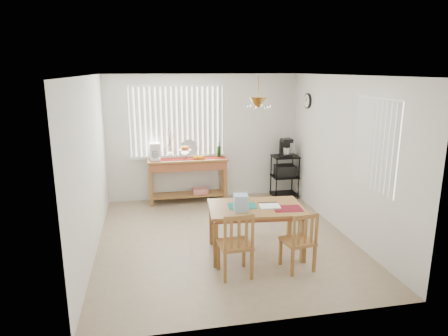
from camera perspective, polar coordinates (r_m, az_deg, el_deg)
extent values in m
cube|color=#9C876A|center=(6.62, 0.06, -10.08)|extent=(4.00, 4.50, 0.01)
cube|color=silver|center=(8.43, -2.96, 4.44)|extent=(4.00, 0.10, 2.60)
cube|color=silver|center=(4.06, 6.37, -6.17)|extent=(4.00, 0.10, 2.60)
cube|color=silver|center=(6.16, -19.01, 0.12)|extent=(0.10, 4.50, 2.60)
cube|color=silver|center=(6.89, 17.06, 1.68)|extent=(0.10, 4.50, 2.60)
cube|color=white|center=(6.04, 0.07, 13.57)|extent=(4.00, 4.50, 0.10)
cube|color=white|center=(8.26, -6.73, 6.62)|extent=(1.90, 0.01, 1.40)
cube|color=white|center=(8.24, -13.00, 6.34)|extent=(0.07, 0.03, 1.40)
cube|color=white|center=(8.23, -12.26, 6.38)|extent=(0.07, 0.03, 1.40)
cube|color=white|center=(8.23, -11.52, 6.41)|extent=(0.07, 0.03, 1.40)
cube|color=white|center=(8.23, -10.78, 6.45)|extent=(0.07, 0.03, 1.40)
cube|color=white|center=(8.23, -10.05, 6.48)|extent=(0.07, 0.03, 1.40)
cube|color=white|center=(8.24, -9.31, 6.51)|extent=(0.07, 0.03, 1.40)
cube|color=white|center=(8.24, -8.57, 6.54)|extent=(0.07, 0.03, 1.40)
cube|color=white|center=(8.24, -7.83, 6.57)|extent=(0.07, 0.03, 1.40)
cube|color=white|center=(8.25, -7.10, 6.60)|extent=(0.07, 0.03, 1.40)
cube|color=white|center=(8.26, -6.36, 6.63)|extent=(0.07, 0.03, 1.40)
cube|color=white|center=(8.27, -5.63, 6.66)|extent=(0.07, 0.03, 1.40)
cube|color=white|center=(8.28, -4.90, 6.68)|extent=(0.07, 0.03, 1.40)
cube|color=white|center=(8.29, -4.17, 6.71)|extent=(0.07, 0.03, 1.40)
cube|color=white|center=(8.30, -3.44, 6.73)|extent=(0.07, 0.03, 1.40)
cube|color=white|center=(8.32, -2.71, 6.75)|extent=(0.07, 0.03, 1.40)
cube|color=white|center=(8.33, -1.99, 6.77)|extent=(0.07, 0.03, 1.40)
cube|color=white|center=(8.35, -1.27, 6.79)|extent=(0.07, 0.03, 1.40)
cube|color=white|center=(8.37, -0.55, 6.81)|extent=(0.07, 0.03, 1.40)
cube|color=white|center=(8.36, -6.58, 1.64)|extent=(1.98, 0.06, 0.06)
cube|color=white|center=(8.18, -6.87, 11.68)|extent=(1.98, 0.06, 0.06)
cube|color=white|center=(6.03, 20.79, 3.11)|extent=(0.01, 1.10, 1.30)
cube|color=white|center=(5.62, 23.32, 2.13)|extent=(0.03, 0.07, 1.30)
cube|color=white|center=(5.71, 22.71, 2.36)|extent=(0.03, 0.07, 1.30)
cube|color=white|center=(5.80, 22.11, 2.58)|extent=(0.03, 0.07, 1.30)
cube|color=white|center=(5.89, 21.54, 2.80)|extent=(0.03, 0.07, 1.30)
cube|color=white|center=(5.98, 20.98, 3.00)|extent=(0.03, 0.07, 1.30)
cube|color=white|center=(6.07, 20.44, 3.20)|extent=(0.03, 0.07, 1.30)
cube|color=white|center=(6.16, 19.92, 3.40)|extent=(0.03, 0.07, 1.30)
cube|color=white|center=(6.26, 19.41, 3.59)|extent=(0.03, 0.07, 1.30)
cube|color=white|center=(6.35, 18.91, 3.77)|extent=(0.03, 0.07, 1.30)
cube|color=white|center=(6.44, 18.43, 3.94)|extent=(0.03, 0.07, 1.30)
cylinder|color=black|center=(8.14, 11.85, 9.36)|extent=(0.04, 0.30, 0.30)
cylinder|color=white|center=(8.13, 11.70, 9.36)|extent=(0.01, 0.25, 0.25)
cylinder|color=olive|center=(5.56, 4.90, 11.22)|extent=(0.01, 0.01, 0.34)
cone|color=olive|center=(5.58, 4.86, 9.37)|extent=(0.24, 0.24, 0.14)
sphere|color=white|center=(5.63, 6.43, 8.76)|extent=(0.05, 0.05, 0.05)
sphere|color=white|center=(5.74, 5.25, 8.89)|extent=(0.05, 0.05, 0.05)
sphere|color=white|center=(5.69, 3.68, 8.88)|extent=(0.05, 0.05, 0.05)
sphere|color=white|center=(5.54, 3.24, 8.75)|extent=(0.05, 0.05, 0.05)
sphere|color=white|center=(5.43, 4.43, 8.62)|extent=(0.05, 0.05, 0.05)
sphere|color=white|center=(5.47, 6.06, 8.63)|extent=(0.05, 0.05, 0.05)
cube|color=olive|center=(8.17, -5.22, 1.17)|extent=(1.62, 0.46, 0.04)
cube|color=#A45835|center=(8.20, -5.20, 0.41)|extent=(1.56, 0.42, 0.16)
cube|color=olive|center=(8.10, -10.36, -3.08)|extent=(0.06, 0.06, 0.70)
cube|color=olive|center=(8.25, 0.25, -2.54)|extent=(0.06, 0.06, 0.70)
cube|color=olive|center=(8.44, -10.40, -2.39)|extent=(0.06, 0.06, 0.70)
cube|color=olive|center=(8.58, -0.21, -1.88)|extent=(0.06, 0.06, 0.70)
cube|color=olive|center=(8.37, -5.11, -3.77)|extent=(1.50, 0.39, 0.03)
cube|color=red|center=(8.37, -3.39, -3.25)|extent=(0.30, 0.22, 0.10)
cube|color=maroon|center=(8.17, -5.22, 1.33)|extent=(1.54, 0.25, 0.01)
cube|color=white|center=(8.13, -9.77, 1.28)|extent=(0.20, 0.24, 0.05)
cube|color=white|center=(8.18, -9.83, 2.27)|extent=(0.20, 0.08, 0.30)
cube|color=white|center=(8.05, -9.86, 3.29)|extent=(0.20, 0.22, 0.07)
cylinder|color=white|center=(8.08, -9.79, 1.86)|extent=(0.13, 0.13, 0.13)
cylinder|color=white|center=(8.13, -5.57, 1.61)|extent=(0.05, 0.05, 0.10)
cone|color=white|center=(8.11, -5.59, 2.28)|extent=(0.26, 0.26, 0.09)
sphere|color=red|center=(8.10, -5.24, 2.89)|extent=(0.08, 0.08, 0.08)
sphere|color=red|center=(8.14, -5.52, 2.94)|extent=(0.08, 0.08, 0.08)
sphere|color=red|center=(8.12, -5.91, 2.90)|extent=(0.08, 0.08, 0.08)
sphere|color=red|center=(8.06, -5.87, 2.82)|extent=(0.08, 0.08, 0.08)
sphere|color=red|center=(8.05, -5.46, 2.81)|extent=(0.08, 0.08, 0.08)
sphere|color=#FFAF0D|center=(8.10, -4.17, 1.51)|extent=(0.08, 0.08, 0.08)
sphere|color=#FFAF0D|center=(8.11, -3.60, 1.54)|extent=(0.08, 0.08, 0.08)
sphere|color=#FFAF0D|center=(8.12, -3.04, 1.56)|extent=(0.08, 0.08, 0.08)
cylinder|color=silver|center=(8.32, -5.04, 2.83)|extent=(0.36, 0.09, 0.36)
cylinder|color=white|center=(8.18, -7.74, 1.76)|extent=(0.08, 0.08, 0.14)
cylinder|color=#4C3823|center=(8.12, -7.81, 3.82)|extent=(0.09, 0.04, 0.45)
cylinder|color=#4C3823|center=(8.11, -7.82, 4.00)|extent=(0.14, 0.06, 0.49)
cylinder|color=#4C3823|center=(8.12, -7.80, 3.65)|extent=(0.18, 0.08, 0.37)
cylinder|color=#4C3823|center=(8.11, -7.82, 4.17)|extent=(0.06, 0.03, 0.56)
cylinder|color=#4C3823|center=(8.12, -7.80, 3.58)|extent=(0.22, 0.10, 0.31)
cylinder|color=black|center=(8.28, -0.74, 2.37)|extent=(0.07, 0.07, 0.23)
cylinder|color=black|center=(8.25, -0.75, 3.44)|extent=(0.03, 0.03, 0.08)
cylinder|color=black|center=(8.40, 7.51, -1.62)|extent=(0.03, 0.03, 0.91)
cylinder|color=black|center=(8.56, 10.63, -1.44)|extent=(0.03, 0.03, 0.91)
cylinder|color=black|center=(8.75, 6.72, -0.96)|extent=(0.03, 0.03, 0.91)
cylinder|color=black|center=(8.91, 9.73, -0.80)|extent=(0.03, 0.03, 0.91)
cube|color=black|center=(8.55, 8.76, 1.64)|extent=(0.53, 0.43, 0.03)
cube|color=black|center=(8.65, 8.65, -1.20)|extent=(0.53, 0.43, 0.03)
cube|color=black|center=(8.76, 8.56, -3.66)|extent=(0.53, 0.43, 0.03)
cube|color=black|center=(8.62, 8.68, -0.36)|extent=(0.41, 0.32, 0.23)
cube|color=black|center=(8.52, 8.82, 1.89)|extent=(0.21, 0.26, 0.05)
cube|color=black|center=(8.57, 8.66, 2.87)|extent=(0.21, 0.09, 0.32)
cube|color=black|center=(8.46, 8.89, 3.93)|extent=(0.21, 0.23, 0.07)
cylinder|color=silver|center=(8.49, 8.86, 2.50)|extent=(0.14, 0.14, 0.14)
cube|color=olive|center=(5.90, 4.55, -5.67)|extent=(1.44, 0.99, 0.04)
cube|color=#A45835|center=(5.92, 4.54, -6.12)|extent=(1.33, 0.89, 0.06)
cube|color=olive|center=(5.62, -1.20, -11.03)|extent=(0.07, 0.07, 0.64)
cube|color=olive|center=(5.85, 11.31, -10.27)|extent=(0.07, 0.07, 0.64)
cube|color=olive|center=(6.32, -1.80, -8.12)|extent=(0.07, 0.07, 0.64)
cube|color=olive|center=(6.52, 9.32, -7.58)|extent=(0.07, 0.07, 0.64)
cube|color=#157669|center=(5.91, 2.60, -5.39)|extent=(0.43, 0.33, 0.01)
cube|color=maroon|center=(5.85, 9.08, -5.74)|extent=(0.43, 0.33, 0.01)
cube|color=white|center=(5.88, 6.53, -5.46)|extent=(0.31, 0.26, 0.02)
cube|color=black|center=(6.00, 6.27, -5.03)|extent=(0.29, 0.05, 0.03)
cube|color=#9CC3E3|center=(5.68, 2.42, -4.97)|extent=(0.21, 0.21, 0.23)
cube|color=olive|center=(5.38, 1.56, -10.89)|extent=(0.44, 0.44, 0.04)
cube|color=olive|center=(5.68, 2.84, -12.02)|extent=(0.04, 0.04, 0.41)
cube|color=olive|center=(5.59, -0.79, -12.42)|extent=(0.04, 0.04, 0.41)
cube|color=olive|center=(5.37, 3.98, -13.64)|extent=(0.04, 0.04, 0.41)
cube|color=olive|center=(5.28, 0.13, -14.11)|extent=(0.04, 0.04, 0.41)
cube|color=olive|center=(5.16, 4.10, -9.00)|extent=(0.04, 0.04, 0.46)
cube|color=olive|center=(5.07, 0.16, -9.41)|extent=(0.04, 0.04, 0.46)
cube|color=olive|center=(5.03, 2.17, -7.11)|extent=(0.38, 0.05, 0.06)
cube|color=olive|center=(5.15, 3.23, -9.33)|extent=(0.04, 0.02, 0.37)
cube|color=olive|center=(5.12, 2.15, -9.44)|extent=(0.04, 0.02, 0.37)
cube|color=olive|center=(5.09, 1.05, -9.56)|extent=(0.04, 0.02, 0.37)
cube|color=olive|center=(5.63, 10.50, -10.25)|extent=(0.45, 0.45, 0.04)
cube|color=olive|center=(5.93, 11.02, -11.23)|extent=(0.04, 0.04, 0.38)
cube|color=olive|center=(5.78, 8.07, -11.81)|extent=(0.04, 0.04, 0.38)
cube|color=olive|center=(5.67, 12.78, -12.54)|extent=(0.04, 0.04, 0.38)
cube|color=olive|center=(5.51, 9.73, -13.20)|extent=(0.04, 0.04, 0.38)
cube|color=olive|center=(5.49, 13.09, -8.41)|extent=(0.04, 0.04, 0.43)
cube|color=olive|center=(5.32, 9.98, -8.97)|extent=(0.04, 0.04, 0.43)
cube|color=olive|center=(5.33, 11.66, -6.83)|extent=(0.36, 0.08, 0.06)
cube|color=olive|center=(5.46, 12.40, -8.74)|extent=(0.04, 0.02, 0.34)
cube|color=olive|center=(5.41, 11.55, -8.90)|extent=(0.04, 0.02, 0.34)
cube|color=olive|center=(5.36, 10.68, -9.06)|extent=(0.04, 0.02, 0.34)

